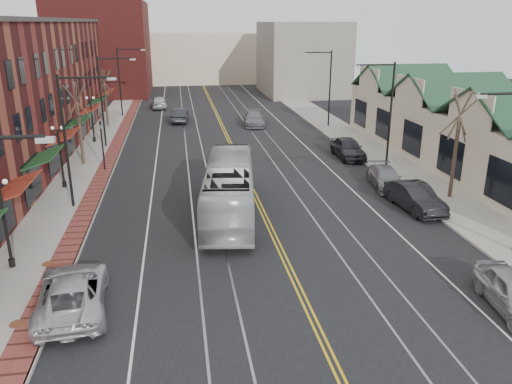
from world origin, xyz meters
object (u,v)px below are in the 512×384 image
object	(u,v)px
parked_suv	(73,292)
parked_car_c	(386,178)
parked_car_d	(348,148)
parked_car_b	(415,197)
transit_bus	(229,188)

from	to	relation	value
parked_suv	parked_car_c	distance (m)	22.67
parked_suv	parked_car_d	world-z (taller)	parked_car_d
parked_car_b	parked_car_c	distance (m)	4.46
transit_bus	parked_car_b	bearing A→B (deg)	-177.36
transit_bus	parked_car_c	distance (m)	11.86
parked_car_c	parked_car_d	xyz separation A→B (m)	(0.00, 8.06, 0.18)
transit_bus	parked_car_c	size ratio (longest dim) A/B	2.50
parked_car_b	parked_car_d	distance (m)	12.52
parked_car_d	parked_suv	bearing A→B (deg)	-130.62
transit_bus	parked_car_d	bearing A→B (deg)	-126.77
transit_bus	parked_car_b	size ratio (longest dim) A/B	2.39
parked_car_b	parked_car_d	xyz separation A→B (m)	(0.00, 12.52, 0.05)
parked_car_d	parked_car_b	bearing A→B (deg)	-89.12
parked_car_b	transit_bus	bearing A→B (deg)	169.70
transit_bus	parked_car_c	xyz separation A→B (m)	(11.30, 3.47, -0.95)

